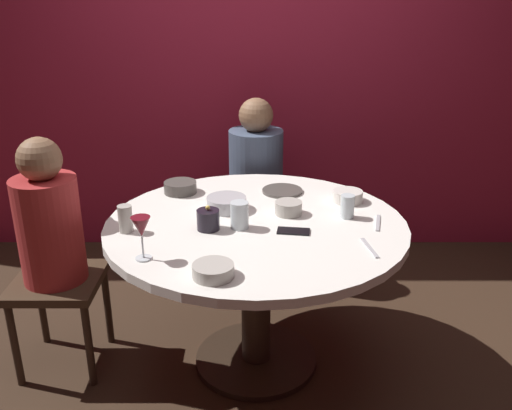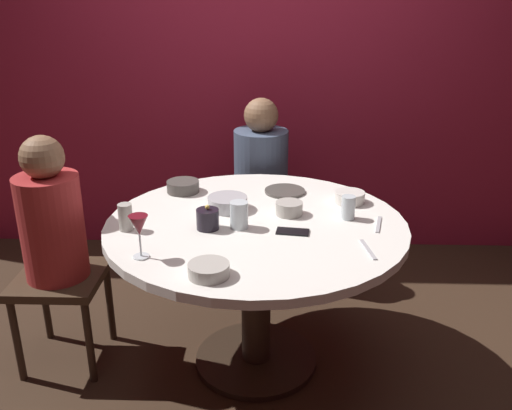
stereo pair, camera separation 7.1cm
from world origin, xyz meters
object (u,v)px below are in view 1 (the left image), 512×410
(dining_table, at_px, (256,252))
(seated_diner_back, at_px, (256,169))
(cup_by_left_diner, at_px, (239,215))
(bowl_salad_center, at_px, (180,187))
(bowl_sauce_side, at_px, (213,271))
(seated_diner_left, at_px, (50,231))
(wine_glass, at_px, (141,229))
(candle_holder, at_px, (208,220))
(bowl_serving_large, at_px, (227,203))
(bowl_rice_portion, at_px, (348,196))
(cup_near_candle, at_px, (347,206))
(bowl_small_white, at_px, (289,208))
(dinner_plate, at_px, (282,191))
(cell_phone, at_px, (293,231))
(cup_by_right_diner, at_px, (125,219))

(dining_table, distance_m, seated_diner_back, 0.94)
(seated_diner_back, height_order, cup_by_left_diner, seated_diner_back)
(bowl_salad_center, bearing_deg, bowl_sauce_side, -75.35)
(seated_diner_left, height_order, wine_glass, seated_diner_left)
(seated_diner_back, distance_m, wine_glass, 1.39)
(cup_by_left_diner, bearing_deg, bowl_salad_center, 125.31)
(seated_diner_back, bearing_deg, seated_diner_left, -44.95)
(candle_holder, height_order, bowl_sauce_side, candle_holder)
(bowl_serving_large, relative_size, bowl_rice_portion, 1.29)
(bowl_sauce_side, distance_m, cup_near_candle, 0.80)
(wine_glass, height_order, bowl_small_white, wine_glass)
(dining_table, distance_m, bowl_salad_center, 0.57)
(dinner_plate, bearing_deg, seated_diner_back, 103.78)
(dining_table, bearing_deg, bowl_serving_large, 133.84)
(wine_glass, xyz_separation_m, cell_phone, (0.60, 0.25, -0.12))
(wine_glass, bearing_deg, dining_table, 40.12)
(dinner_plate, relative_size, cup_near_candle, 1.90)
(bowl_rice_portion, relative_size, cup_by_right_diner, 1.22)
(bowl_sauce_side, bearing_deg, seated_diner_left, 146.82)
(bowl_sauce_side, height_order, cup_by_right_diner, cup_by_right_diner)
(seated_diner_back, distance_m, cup_by_right_diner, 1.19)
(dining_table, bearing_deg, cell_phone, -35.41)
(seated_diner_back, distance_m, cup_by_left_diner, 1.01)
(bowl_serving_large, bearing_deg, cup_near_candle, -10.00)
(bowl_sauce_side, relative_size, cup_near_candle, 1.42)
(wine_glass, relative_size, cup_near_candle, 1.62)
(bowl_rice_portion, bearing_deg, bowl_sauce_side, -128.57)
(cell_phone, height_order, bowl_salad_center, bowl_salad_center)
(candle_holder, height_order, dinner_plate, candle_holder)
(wine_glass, height_order, cell_phone, wine_glass)
(dining_table, height_order, bowl_sauce_side, bowl_sauce_side)
(cell_phone, distance_m, bowl_rice_portion, 0.47)
(wine_glass, height_order, cup_by_left_diner, wine_glass)
(dinner_plate, bearing_deg, seated_diner_left, -160.23)
(dining_table, relative_size, bowl_small_white, 10.84)
(cell_phone, xyz_separation_m, cup_by_right_diner, (-0.72, 0.01, 0.06))
(wine_glass, bearing_deg, seated_diner_left, 143.53)
(dining_table, height_order, dinner_plate, dinner_plate)
(seated_diner_left, distance_m, bowl_sauce_side, 0.93)
(candle_holder, relative_size, bowl_rice_portion, 0.76)
(bowl_rice_portion, bearing_deg, dinner_plate, 156.79)
(bowl_salad_center, relative_size, bowl_sauce_side, 1.08)
(seated_diner_left, height_order, dinner_plate, seated_diner_left)
(seated_diner_back, distance_m, bowl_sauce_side, 1.46)
(dinner_plate, height_order, bowl_salad_center, bowl_salad_center)
(bowl_salad_center, bearing_deg, candle_holder, -68.69)
(cell_phone, bearing_deg, bowl_rice_portion, 149.52)
(wine_glass, bearing_deg, bowl_small_white, 37.93)
(wine_glass, bearing_deg, bowl_sauce_side, -26.68)
(bowl_small_white, xyz_separation_m, bowl_rice_portion, (0.30, 0.16, -0.00))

